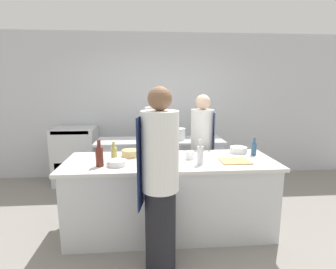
% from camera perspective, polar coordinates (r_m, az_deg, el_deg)
% --- Properties ---
extents(ground_plane, '(16.00, 16.00, 0.00)m').
position_cam_1_polar(ground_plane, '(3.57, 0.47, -19.74)').
color(ground_plane, gray).
extents(wall_back, '(8.00, 0.06, 2.80)m').
position_cam_1_polar(wall_back, '(5.23, -1.54, 6.15)').
color(wall_back, silver).
rests_on(wall_back, ground_plane).
extents(prep_counter, '(2.54, 0.92, 0.91)m').
position_cam_1_polar(prep_counter, '(3.37, 0.48, -12.99)').
color(prep_counter, silver).
rests_on(prep_counter, ground_plane).
extents(pass_counter, '(2.11, 0.64, 0.91)m').
position_cam_1_polar(pass_counter, '(4.51, -1.71, -6.77)').
color(pass_counter, silver).
rests_on(pass_counter, ground_plane).
extents(oven_range, '(0.75, 0.62, 1.05)m').
position_cam_1_polar(oven_range, '(5.18, -19.40, -4.34)').
color(oven_range, silver).
rests_on(oven_range, ground_plane).
extents(chef_at_prep_near, '(0.39, 0.37, 1.80)m').
position_cam_1_polar(chef_at_prep_near, '(2.52, -1.79, -10.21)').
color(chef_at_prep_near, black).
rests_on(chef_at_prep_near, ground_plane).
extents(chef_at_stove, '(0.38, 0.36, 1.68)m').
position_cam_1_polar(chef_at_stove, '(4.03, 7.41, -3.28)').
color(chef_at_stove, black).
rests_on(chef_at_stove, ground_plane).
extents(chef_at_pass_far, '(0.37, 0.36, 1.69)m').
position_cam_1_polar(chef_at_pass_far, '(3.89, -2.59, -3.56)').
color(chef_at_pass_far, black).
rests_on(chef_at_pass_far, ground_plane).
extents(bottle_olive_oil, '(0.09, 0.09, 0.22)m').
position_cam_1_polar(bottle_olive_oil, '(3.40, -4.54, -3.15)').
color(bottle_olive_oil, '#19471E').
rests_on(bottle_olive_oil, prep_counter).
extents(bottle_vinegar, '(0.07, 0.07, 0.23)m').
position_cam_1_polar(bottle_vinegar, '(3.59, 18.20, -2.87)').
color(bottle_vinegar, '#2D5175').
rests_on(bottle_vinegar, prep_counter).
extents(bottle_wine, '(0.07, 0.07, 0.24)m').
position_cam_1_polar(bottle_wine, '(3.18, -11.68, -4.15)').
color(bottle_wine, '#B2A84C').
rests_on(bottle_wine, prep_counter).
extents(bottle_cooking_oil, '(0.09, 0.09, 0.30)m').
position_cam_1_polar(bottle_cooking_oil, '(3.03, -14.70, -4.53)').
color(bottle_cooking_oil, '#5B2319').
rests_on(bottle_cooking_oil, prep_counter).
extents(bottle_sauce, '(0.07, 0.07, 0.30)m').
position_cam_1_polar(bottle_sauce, '(3.02, 7.05, -4.34)').
color(bottle_sauce, silver).
rests_on(bottle_sauce, prep_counter).
extents(bowl_mixing_large, '(0.23, 0.23, 0.08)m').
position_cam_1_polar(bowl_mixing_large, '(3.67, 15.08, -3.22)').
color(bowl_mixing_large, white).
rests_on(bowl_mixing_large, prep_counter).
extents(bowl_prep_small, '(0.21, 0.21, 0.06)m').
position_cam_1_polar(bowl_prep_small, '(3.31, -1.21, -4.55)').
color(bowl_prep_small, navy).
rests_on(bowl_prep_small, prep_counter).
extents(bowl_ceramic_blue, '(0.21, 0.21, 0.06)m').
position_cam_1_polar(bowl_ceramic_blue, '(3.03, -10.99, -6.08)').
color(bowl_ceramic_blue, white).
rests_on(bowl_ceramic_blue, prep_counter).
extents(bowl_wooden_salad, '(0.23, 0.23, 0.09)m').
position_cam_1_polar(bowl_wooden_salad, '(3.38, -8.13, -4.04)').
color(bowl_wooden_salad, tan).
rests_on(bowl_wooden_salad, prep_counter).
extents(cup, '(0.10, 0.10, 0.10)m').
position_cam_1_polar(cup, '(3.24, 4.82, -4.51)').
color(cup, white).
rests_on(cup, prep_counter).
extents(cutting_board, '(0.35, 0.27, 0.01)m').
position_cam_1_polar(cutting_board, '(3.24, 14.38, -5.65)').
color(cutting_board, tan).
rests_on(cutting_board, prep_counter).
extents(stockpot, '(0.31, 0.31, 0.19)m').
position_cam_1_polar(stockpot, '(4.39, 1.79, 0.14)').
color(stockpot, silver).
rests_on(stockpot, pass_counter).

